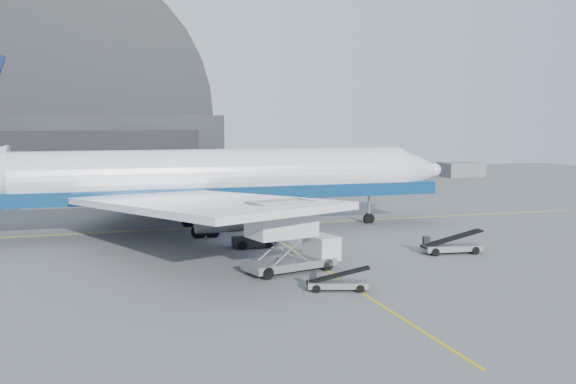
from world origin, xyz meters
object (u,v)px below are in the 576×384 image
object	(u,v)px
airliner	(198,179)
belt_loader_a	(337,283)
pushback_tug	(255,240)
catering_truck	(289,238)
belt_loader_b	(451,246)

from	to	relation	value
airliner	belt_loader_a	size ratio (longest dim) A/B	12.86
airliner	pushback_tug	world-z (taller)	airliner
airliner	catering_truck	xyz separation A→B (m)	(3.55, -19.22, -2.86)
catering_truck	belt_loader_a	xyz separation A→B (m)	(1.50, -5.89, -2.01)
belt_loader_b	pushback_tug	bearing A→B (deg)	160.15
pushback_tug	catering_truck	bearing A→B (deg)	-89.52
airliner	belt_loader_b	xyz separation A→B (m)	(18.53, -16.82, -4.75)
belt_loader_a	belt_loader_b	xyz separation A→B (m)	(13.47, 8.29, 0.12)
airliner	belt_loader_a	distance (m)	26.07
belt_loader_a	belt_loader_b	distance (m)	15.82
catering_truck	belt_loader_a	distance (m)	6.40
pushback_tug	belt_loader_a	world-z (taller)	pushback_tug
catering_truck	pushback_tug	world-z (taller)	catering_truck
airliner	belt_loader_b	size ratio (longest dim) A/B	10.32
pushback_tug	belt_loader_a	size ratio (longest dim) A/B	0.85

